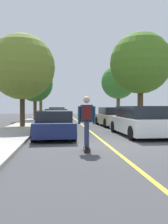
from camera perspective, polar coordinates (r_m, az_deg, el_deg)
ground at (r=9.29m, az=5.48°, el=-7.74°), size 80.00×80.00×0.00m
center_line at (r=13.20m, az=2.01°, el=-5.02°), size 0.12×39.20×0.01m
parked_car_left_nearest at (r=11.47m, az=-7.33°, el=-2.80°), size 2.00×4.61×1.27m
parked_car_left_near at (r=18.05m, az=-6.84°, el=-1.26°), size 1.99×4.75×1.28m
parked_car_left_far at (r=24.53m, az=-6.62°, el=-0.51°), size 1.94×4.56×1.38m
parked_car_right_nearest at (r=12.16m, az=12.86°, el=-2.14°), size 1.91×4.72×1.49m
parked_car_right_near at (r=17.96m, az=6.64°, el=-1.17°), size 1.95×4.35×1.41m
street_tree_left_nearest at (r=16.67m, az=-14.66°, el=10.44°), size 4.39×4.39×6.18m
street_tree_left_near at (r=24.90m, az=-11.73°, el=6.57°), size 3.63×3.63×5.44m
street_tree_left_far at (r=32.67m, az=-10.38°, el=7.59°), size 3.25×3.25×6.57m
street_tree_right_nearest at (r=18.73m, az=13.45°, el=11.35°), size 4.62×4.62×6.92m
street_tree_right_near at (r=25.04m, az=8.25°, el=7.14°), size 3.53×3.53×5.65m
skateboard at (r=7.90m, az=0.65°, el=-8.71°), size 0.27×0.85×0.10m
skateboarder at (r=7.76m, az=0.66°, el=-1.58°), size 0.58×0.71×1.70m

